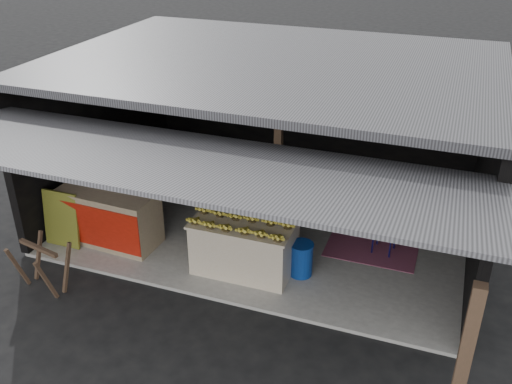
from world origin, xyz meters
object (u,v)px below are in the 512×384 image
at_px(banana_table, 245,245).
at_px(neighbor_stall, 109,214).
at_px(water_barrel, 301,260).
at_px(plastic_chair, 387,225).
at_px(white_crate, 262,206).
at_px(sawhorse, 41,262).

height_order(banana_table, neighbor_stall, neighbor_stall).
distance_m(water_barrel, plastic_chair, 1.64).
bearing_deg(neighbor_stall, white_crate, 26.75).
bearing_deg(banana_table, neighbor_stall, 179.97).
distance_m(banana_table, plastic_chair, 2.41).
bearing_deg(sawhorse, banana_table, 40.80).
relative_size(white_crate, neighbor_stall, 0.64).
bearing_deg(neighbor_stall, sawhorse, -96.69).
bearing_deg(white_crate, neighbor_stall, -153.15).
height_order(sawhorse, plastic_chair, plastic_chair).
distance_m(banana_table, water_barrel, 0.91).
relative_size(white_crate, plastic_chair, 1.42).
relative_size(neighbor_stall, water_barrel, 3.30).
relative_size(white_crate, sawhorse, 1.38).
bearing_deg(plastic_chair, water_barrel, -126.38).
relative_size(neighbor_stall, sawhorse, 2.14).
xyz_separation_m(neighbor_stall, sawhorse, (-0.24, -1.47, -0.09)).
height_order(banana_table, water_barrel, banana_table).
distance_m(neighbor_stall, sawhorse, 1.49).
distance_m(white_crate, sawhorse, 3.64).
bearing_deg(banana_table, white_crate, 94.80).
distance_m(sawhorse, plastic_chair, 5.48).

